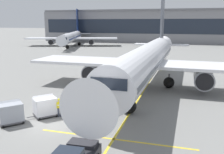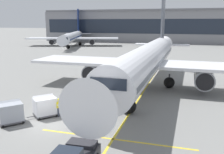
{
  "view_description": "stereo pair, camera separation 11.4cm",
  "coord_description": "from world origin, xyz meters",
  "views": [
    {
      "loc": [
        10.56,
        -17.89,
        8.55
      ],
      "look_at": [
        3.56,
        6.37,
        3.03
      ],
      "focal_mm": 40.64,
      "sensor_mm": 36.0,
      "label": 1
    },
    {
      "loc": [
        10.67,
        -17.86,
        8.55
      ],
      "look_at": [
        3.56,
        6.37,
        3.03
      ],
      "focal_mm": 40.64,
      "sensor_mm": 36.0,
      "label": 2
    }
  ],
  "objects": [
    {
      "name": "baggage_cart_second",
      "position": [
        -3.46,
        -0.61,
        1.0
      ],
      "size": [
        2.53,
        2.56,
        1.91
      ],
      "color": "#515156",
      "rests_on": "ground"
    },
    {
      "name": "apron_guidance_line_lead_in",
      "position": [
        5.83,
        13.86,
        0.0
      ],
      "size": [
        0.2,
        110.0,
        0.01
      ],
      "color": "yellow",
      "rests_on": "ground"
    },
    {
      "name": "ground_plane",
      "position": [
        0.0,
        0.0,
        0.0
      ],
      "size": [
        600.0,
        600.0,
        0.0
      ],
      "primitive_type": "plane",
      "color": "slate"
    },
    {
      "name": "safety_cone_wingtip",
      "position": [
        -2.69,
        12.73,
        0.38
      ],
      "size": [
        0.69,
        0.69,
        0.78
      ],
      "color": "black",
      "rests_on": "ground"
    },
    {
      "name": "terminal_building",
      "position": [
        12.62,
        95.14,
        6.71
      ],
      "size": [
        126.97,
        19.88,
        13.53
      ],
      "color": "gray",
      "rests_on": "ground"
    },
    {
      "name": "baggage_cart_lead",
      "position": [
        -1.5,
        1.69,
        1.0
      ],
      "size": [
        2.53,
        2.56,
        1.91
      ],
      "color": "#515156",
      "rests_on": "ground"
    },
    {
      "name": "parked_airplane",
      "position": [
        5.92,
        14.58,
        3.68
      ],
      "size": [
        31.06,
        40.88,
        13.84
      ],
      "color": "white",
      "rests_on": "ground"
    },
    {
      "name": "ground_crew_by_carts",
      "position": [
        -0.18,
        1.92,
        1.0
      ],
      "size": [
        0.5,
        0.4,
        1.74
      ],
      "color": "#333847",
      "rests_on": "ground"
    },
    {
      "name": "safety_cone_engine_keepout",
      "position": [
        -0.37,
        11.65,
        0.32
      ],
      "size": [
        0.58,
        0.58,
        0.67
      ],
      "color": "black",
      "rests_on": "ground"
    },
    {
      "name": "belt_loader",
      "position": [
        1.43,
        5.04,
        0.85
      ],
      "size": [
        4.47,
        4.86,
        2.87
      ],
      "color": "silver",
      "rests_on": "ground"
    },
    {
      "name": "ground_crew_by_loader",
      "position": [
        -1.67,
        2.71,
        1.0
      ],
      "size": [
        0.49,
        0.41,
        1.74
      ],
      "color": "#514C42",
      "rests_on": "ground"
    },
    {
      "name": "apron_guidance_line_stop_bar",
      "position": [
        5.91,
        -1.1,
        0.0
      ],
      "size": [
        12.0,
        0.2,
        0.01
      ],
      "color": "yellow",
      "rests_on": "ground"
    },
    {
      "name": "safety_cone_nose_mark",
      "position": [
        -2.38,
        11.75,
        0.36
      ],
      "size": [
        0.66,
        0.66,
        0.75
      ],
      "color": "black",
      "rests_on": "ground"
    },
    {
      "name": "distant_airplane",
      "position": [
        -29.03,
        67.01,
        3.15
      ],
      "size": [
        33.25,
        40.68,
        13.78
      ],
      "color": "silver",
      "rests_on": "ground"
    }
  ]
}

